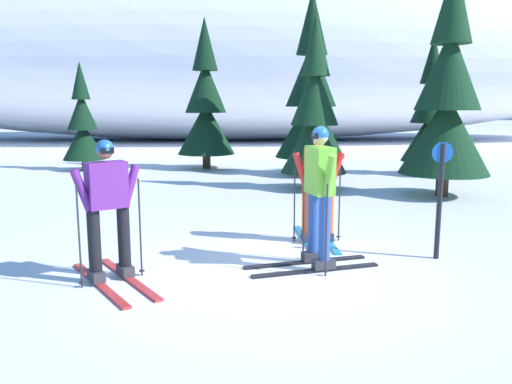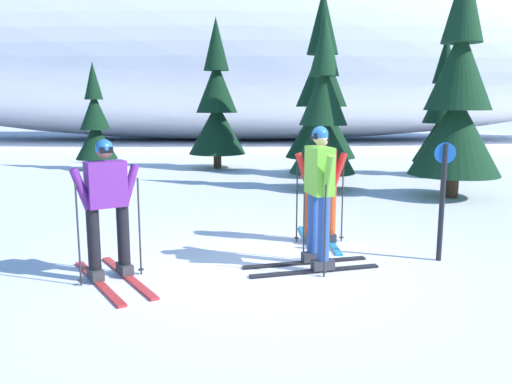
{
  "view_description": "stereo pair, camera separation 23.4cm",
  "coord_description": "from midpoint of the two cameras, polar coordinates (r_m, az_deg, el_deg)",
  "views": [
    {
      "loc": [
        -0.34,
        -6.33,
        2.1
      ],
      "look_at": [
        -0.22,
        0.32,
        0.95
      ],
      "focal_mm": 35.9,
      "sensor_mm": 36.0,
      "label": 1
    },
    {
      "loc": [
        -0.1,
        -6.33,
        2.1
      ],
      "look_at": [
        -0.22,
        0.32,
        0.95
      ],
      "focal_mm": 35.9,
      "sensor_mm": 36.0,
      "label": 2
    }
  ],
  "objects": [
    {
      "name": "trail_marker_post",
      "position": [
        7.28,
        18.95,
        -0.19
      ],
      "size": [
        0.28,
        0.07,
        1.6
      ],
      "color": "black",
      "rests_on": "ground"
    },
    {
      "name": "snow_ridge_background",
      "position": [
        30.74,
        -4.18,
        14.96
      ],
      "size": [
        51.01,
        14.26,
        9.76
      ],
      "primitive_type": "ellipsoid",
      "color": "white",
      "rests_on": "ground"
    },
    {
      "name": "pine_tree_left",
      "position": [
        16.82,
        -6.03,
        9.45
      ],
      "size": [
        1.86,
        1.86,
        4.81
      ],
      "color": "#47301E",
      "rests_on": "ground"
    },
    {
      "name": "pine_tree_center_left",
      "position": [
        12.64,
        5.99,
        8.22
      ],
      "size": [
        1.63,
        1.63,
        4.21
      ],
      "color": "#47301E",
      "rests_on": "ground"
    },
    {
      "name": "pine_tree_far_right",
      "position": [
        16.02,
        18.42,
        7.93
      ],
      "size": [
        1.58,
        1.58,
        4.1
      ],
      "color": "#47301E",
      "rests_on": "ground"
    },
    {
      "name": "skier_purple_jacket",
      "position": [
        6.3,
        -17.19,
        -1.71
      ],
      "size": [
        1.37,
        1.73,
        1.69
      ],
      "color": "red",
      "rests_on": "ground"
    },
    {
      "name": "pine_tree_far_left",
      "position": [
        17.24,
        -19.13,
        7.03
      ],
      "size": [
        1.32,
        1.32,
        3.42
      ],
      "color": "#47301E",
      "rests_on": "ground"
    },
    {
      "name": "skier_lime_jacket",
      "position": [
        6.55,
        6.0,
        -0.15
      ],
      "size": [
        1.77,
        0.91,
        1.83
      ],
      "color": "black",
      "rests_on": "ground"
    },
    {
      "name": "pine_tree_right",
      "position": [
        12.33,
        20.03,
        9.57
      ],
      "size": [
        2.01,
        2.01,
        5.2
      ],
      "color": "#47301E",
      "rests_on": "ground"
    },
    {
      "name": "pine_tree_center_right",
      "position": [
        15.27,
        5.69,
        10.27
      ],
      "size": [
        2.07,
        2.07,
        5.35
      ],
      "color": "#47301E",
      "rests_on": "ground"
    },
    {
      "name": "ground_plane",
      "position": [
        6.68,
        0.95,
        -8.53
      ],
      "size": [
        120.0,
        120.0,
        0.0
      ],
      "primitive_type": "plane",
      "color": "white"
    },
    {
      "name": "skier_red_jacket",
      "position": [
        7.78,
        6.08,
        0.77
      ],
      "size": [
        0.8,
        1.69,
        1.7
      ],
      "color": "#2893CC",
      "rests_on": "ground"
    }
  ]
}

